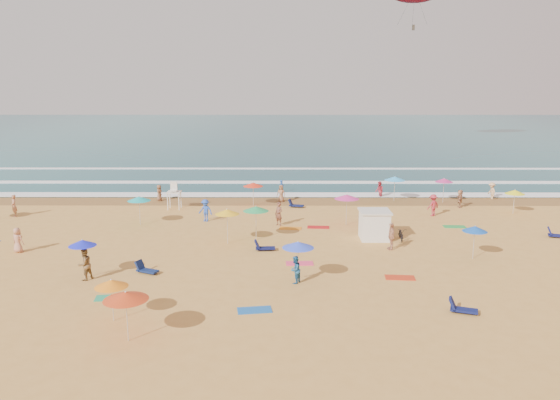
{
  "coord_description": "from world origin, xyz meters",
  "views": [
    {
      "loc": [
        -1.42,
        -38.56,
        11.11
      ],
      "look_at": [
        -1.59,
        6.0,
        1.5
      ],
      "focal_mm": 35.0,
      "sensor_mm": 36.0,
      "label": 1
    }
  ],
  "objects": [
    {
      "name": "towels",
      "position": [
        -1.08,
        -3.78,
        0.01
      ],
      "size": [
        52.46,
        20.6,
        0.03
      ],
      "color": "#D0421A",
      "rests_on": "ground"
    },
    {
      "name": "ocean",
      "position": [
        0.0,
        84.0,
        0.0
      ],
      "size": [
        220.0,
        140.0,
        0.18
      ],
      "primitive_type": "cube",
      "color": "#0C4756",
      "rests_on": "ground"
    },
    {
      "name": "ground",
      "position": [
        0.0,
        0.0,
        0.0
      ],
      "size": [
        220.0,
        220.0,
        0.0
      ],
      "primitive_type": "plane",
      "color": "gold",
      "rests_on": "ground"
    },
    {
      "name": "surf_foam",
      "position": [
        0.0,
        21.32,
        0.1
      ],
      "size": [
        200.0,
        18.7,
        0.05
      ],
      "color": "white",
      "rests_on": "ground"
    },
    {
      "name": "cabana_roof",
      "position": [
        5.25,
        -0.41,
        2.06
      ],
      "size": [
        2.2,
        2.2,
        0.12
      ],
      "primitive_type": "cube",
      "color": "silver",
      "rests_on": "cabana"
    },
    {
      "name": "loungers",
      "position": [
        4.16,
        -4.1,
        0.17
      ],
      "size": [
        51.66,
        24.14,
        0.34
      ],
      "color": "#101953",
      "rests_on": "ground"
    },
    {
      "name": "lifeguard_stand",
      "position": [
        -11.08,
        9.13,
        1.05
      ],
      "size": [
        1.2,
        1.2,
        2.1
      ],
      "primitive_type": null,
      "color": "white",
      "rests_on": "ground"
    },
    {
      "name": "wet_sand",
      "position": [
        0.0,
        12.5,
        0.01
      ],
      "size": [
        220.0,
        220.0,
        0.0
      ],
      "primitive_type": "plane",
      "color": "olive",
      "rests_on": "ground"
    },
    {
      "name": "beach_umbrellas",
      "position": [
        2.4,
        0.2,
        2.15
      ],
      "size": [
        63.58,
        30.91,
        0.78
      ],
      "color": "#FFF51A",
      "rests_on": "ground"
    },
    {
      "name": "bicycle",
      "position": [
        7.15,
        -0.71,
        0.46
      ],
      "size": [
        0.76,
        1.8,
        0.92
      ],
      "primitive_type": "imported",
      "rotation": [
        0.0,
        0.0,
        -0.09
      ],
      "color": "black",
      "rests_on": "ground"
    },
    {
      "name": "cabana",
      "position": [
        5.25,
        -0.41,
        1.0
      ],
      "size": [
        2.0,
        2.0,
        2.0
      ],
      "primitive_type": "cube",
      "color": "silver",
      "rests_on": "ground"
    },
    {
      "name": "beachgoers",
      "position": [
        1.23,
        5.41,
        0.84
      ],
      "size": [
        43.84,
        26.53,
        2.13
      ],
      "color": "#2266A1",
      "rests_on": "ground"
    }
  ]
}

